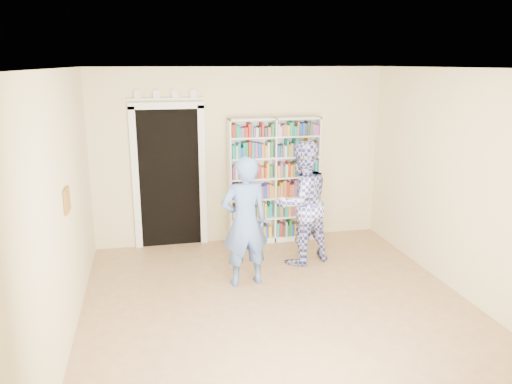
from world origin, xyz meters
TOP-DOWN VIEW (x-y plane):
  - floor at (0.00, 0.00)m, footprint 5.00×5.00m
  - ceiling at (0.00, 0.00)m, footprint 5.00×5.00m
  - wall_back at (0.00, 2.50)m, footprint 4.50×0.00m
  - wall_left at (-2.25, 0.00)m, footprint 0.00×5.00m
  - wall_right at (2.25, 0.00)m, footprint 0.00×5.00m
  - bookshelf at (0.50, 2.34)m, footprint 1.42×0.27m
  - doorway at (-1.10, 2.48)m, footprint 1.10×0.08m
  - wall_art at (-2.23, 0.20)m, footprint 0.03×0.25m
  - man_blue at (-0.26, 0.83)m, footprint 0.65×0.47m
  - man_plaid at (0.65, 1.39)m, footprint 1.01×0.89m
  - paper_sheet at (0.72, 1.22)m, footprint 0.21×0.04m

SIDE VIEW (x-z plane):
  - floor at x=0.00m, z-range 0.00..0.00m
  - man_blue at x=-0.26m, z-range 0.00..1.66m
  - man_plaid at x=0.65m, z-range 0.00..1.73m
  - bookshelf at x=0.50m, z-range 0.01..1.96m
  - paper_sheet at x=0.72m, z-range 0.87..1.17m
  - doorway at x=-1.10m, z-range -0.04..2.39m
  - wall_back at x=0.00m, z-range -0.90..3.60m
  - wall_left at x=-2.25m, z-range -1.15..3.85m
  - wall_right at x=2.25m, z-range -1.15..3.85m
  - wall_art at x=-2.23m, z-range 1.27..1.52m
  - ceiling at x=0.00m, z-range 2.70..2.70m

